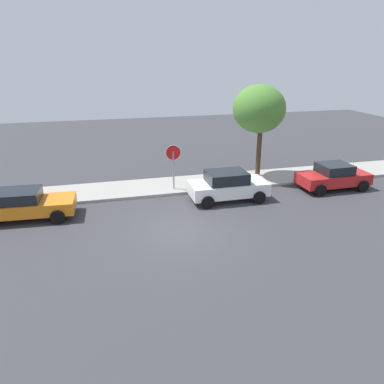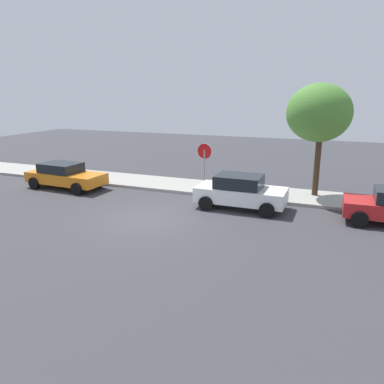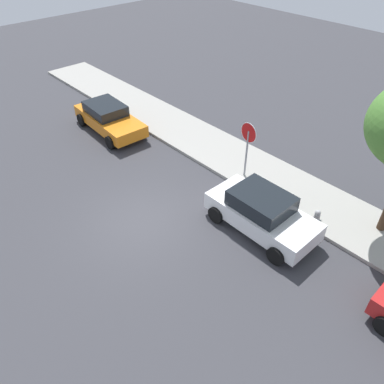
# 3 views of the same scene
# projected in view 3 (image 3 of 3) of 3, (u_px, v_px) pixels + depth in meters

# --- Properties ---
(ground_plane) EXTENTS (60.00, 60.00, 0.00)m
(ground_plane) POSITION_uv_depth(u_px,v_px,m) (142.00, 221.00, 13.68)
(ground_plane) COLOR #38383D
(sidewalk_curb) EXTENTS (32.00, 2.77, 0.14)m
(sidewalk_curb) POSITION_uv_depth(u_px,v_px,m) (242.00, 163.00, 16.57)
(sidewalk_curb) COLOR #9E9B93
(sidewalk_curb) RESTS_ON ground_plane
(stop_sign) EXTENTS (0.83, 0.09, 2.57)m
(stop_sign) POSITION_uv_depth(u_px,v_px,m) (248.00, 141.00, 14.71)
(stop_sign) COLOR gray
(stop_sign) RESTS_ON ground_plane
(parked_car_white) EXTENTS (3.94, 1.98, 1.50)m
(parked_car_white) POSITION_uv_depth(u_px,v_px,m) (262.00, 212.00, 12.93)
(parked_car_white) COLOR white
(parked_car_white) RESTS_ON ground_plane
(parked_car_orange) EXTENTS (4.40, 2.13, 1.36)m
(parked_car_orange) POSITION_uv_depth(u_px,v_px,m) (109.00, 118.00, 18.58)
(parked_car_orange) COLOR orange
(parked_car_orange) RESTS_ON ground_plane
(fire_hydrant) EXTENTS (0.30, 0.22, 0.72)m
(fire_hydrant) POSITION_uv_depth(u_px,v_px,m) (316.00, 218.00, 13.29)
(fire_hydrant) COLOR #A5A5A8
(fire_hydrant) RESTS_ON ground_plane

